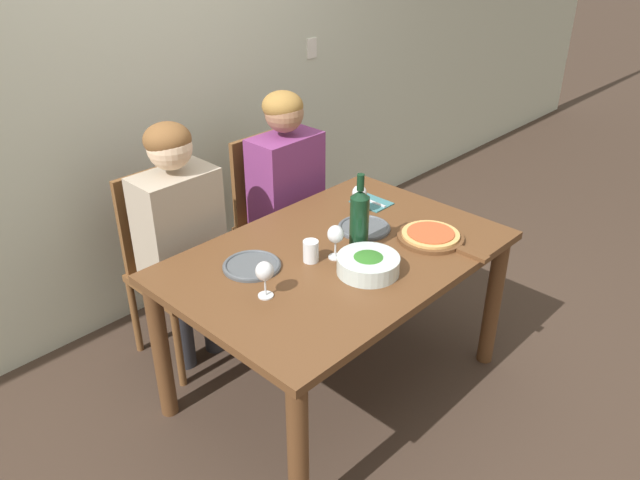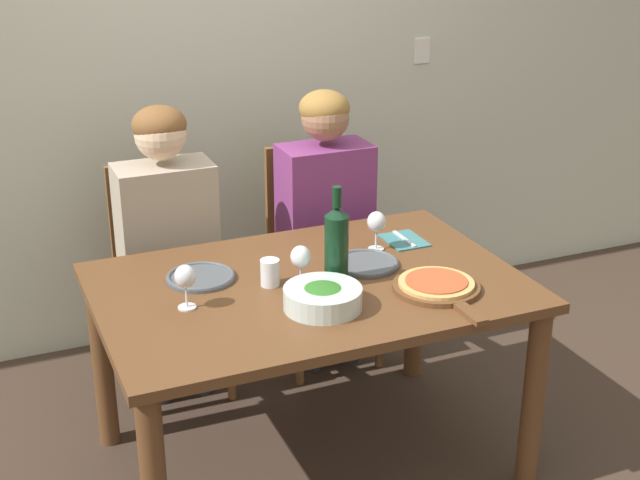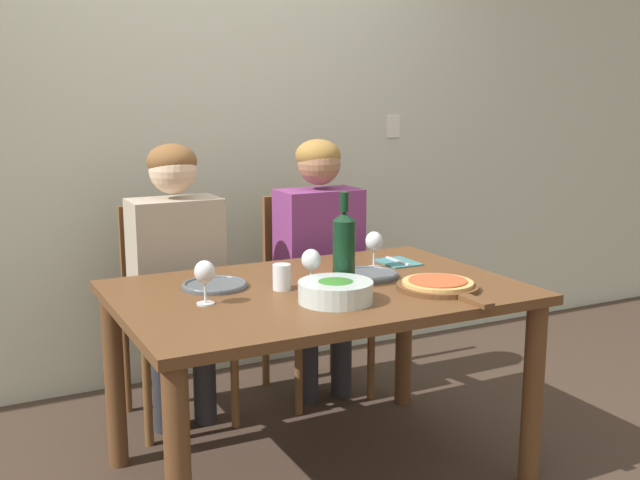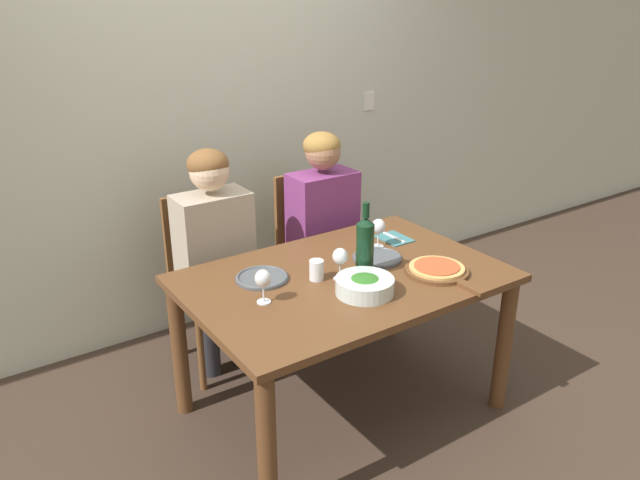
# 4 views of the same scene
# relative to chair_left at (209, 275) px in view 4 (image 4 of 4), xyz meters

# --- Properties ---
(ground_plane) EXTENTS (40.00, 40.00, 0.00)m
(ground_plane) POSITION_rel_chair_left_xyz_m (0.32, -0.80, -0.51)
(ground_plane) COLOR #3D2D23
(back_wall) EXTENTS (10.00, 0.06, 2.70)m
(back_wall) POSITION_rel_chair_left_xyz_m (0.32, 0.46, 0.84)
(back_wall) COLOR beige
(back_wall) RESTS_ON ground
(dining_table) EXTENTS (1.45, 0.97, 0.74)m
(dining_table) POSITION_rel_chair_left_xyz_m (0.32, -0.80, 0.12)
(dining_table) COLOR brown
(dining_table) RESTS_ON ground
(chair_left) EXTENTS (0.42, 0.42, 0.95)m
(chair_left) POSITION_rel_chair_left_xyz_m (0.00, 0.00, 0.00)
(chair_left) COLOR brown
(chair_left) RESTS_ON ground
(chair_right) EXTENTS (0.42, 0.42, 0.95)m
(chair_right) POSITION_rel_chair_left_xyz_m (0.69, 0.00, 0.00)
(chair_right) COLOR brown
(chair_right) RESTS_ON ground
(person_woman) EXTENTS (0.47, 0.51, 1.23)m
(person_woman) POSITION_rel_chair_left_xyz_m (0.00, -0.11, 0.23)
(person_woman) COLOR #28282D
(person_woman) RESTS_ON ground
(person_man) EXTENTS (0.47, 0.51, 1.23)m
(person_man) POSITION_rel_chair_left_xyz_m (0.69, -0.11, 0.23)
(person_man) COLOR #28282D
(person_man) RESTS_ON ground
(wine_bottle) EXTENTS (0.08, 0.08, 0.35)m
(wine_bottle) POSITION_rel_chair_left_xyz_m (0.40, -0.85, 0.38)
(wine_bottle) COLOR black
(wine_bottle) RESTS_ON dining_table
(broccoli_bowl) EXTENTS (0.26, 0.26, 0.08)m
(broccoli_bowl) POSITION_rel_chair_left_xyz_m (0.29, -1.00, 0.27)
(broccoli_bowl) COLOR silver
(broccoli_bowl) RESTS_ON dining_table
(dinner_plate_left) EXTENTS (0.24, 0.24, 0.02)m
(dinner_plate_left) POSITION_rel_chair_left_xyz_m (-0.01, -0.63, 0.24)
(dinner_plate_left) COLOR #4C5156
(dinner_plate_left) RESTS_ON dining_table
(dinner_plate_right) EXTENTS (0.24, 0.24, 0.02)m
(dinner_plate_right) POSITION_rel_chair_left_xyz_m (0.56, -0.74, 0.24)
(dinner_plate_right) COLOR #4C5156
(dinner_plate_right) RESTS_ON dining_table
(pizza_on_board) EXTENTS (0.30, 0.44, 0.04)m
(pizza_on_board) POSITION_rel_chair_left_xyz_m (0.70, -1.03, 0.24)
(pizza_on_board) COLOR brown
(pizza_on_board) RESTS_ON dining_table
(wine_glass_left) EXTENTS (0.07, 0.07, 0.15)m
(wine_glass_left) POSITION_rel_chair_left_xyz_m (-0.11, -0.83, 0.33)
(wine_glass_left) COLOR silver
(wine_glass_left) RESTS_ON dining_table
(wine_glass_right) EXTENTS (0.07, 0.07, 0.15)m
(wine_glass_right) POSITION_rel_chair_left_xyz_m (0.66, -0.63, 0.33)
(wine_glass_right) COLOR silver
(wine_glass_right) RESTS_ON dining_table
(wine_glass_centre) EXTENTS (0.07, 0.07, 0.15)m
(wine_glass_centre) POSITION_rel_chair_left_xyz_m (0.28, -0.82, 0.33)
(wine_glass_centre) COLOR silver
(wine_glass_centre) RESTS_ON dining_table
(water_tumbler) EXTENTS (0.07, 0.07, 0.09)m
(water_tumbler) POSITION_rel_chair_left_xyz_m (0.19, -0.77, 0.28)
(water_tumbler) COLOR silver
(water_tumbler) RESTS_ON dining_table
(fork_on_napkin) EXTENTS (0.14, 0.18, 0.01)m
(fork_on_napkin) POSITION_rel_chair_left_xyz_m (0.80, -0.59, 0.23)
(fork_on_napkin) COLOR #387075
(fork_on_napkin) RESTS_ON dining_table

